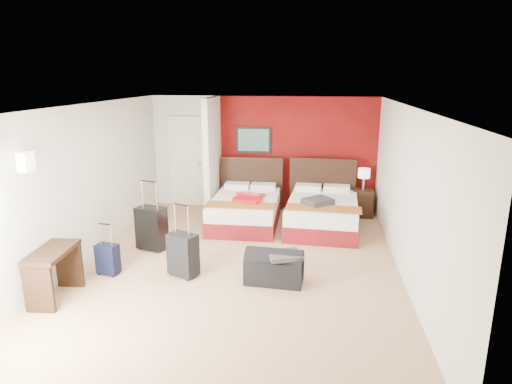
% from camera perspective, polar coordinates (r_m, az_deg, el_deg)
% --- Properties ---
extents(ground, '(6.50, 6.50, 0.00)m').
position_cam_1_polar(ground, '(7.12, -2.26, -9.41)').
color(ground, '#D8AD85').
rests_on(ground, ground).
extents(room_walls, '(5.02, 6.52, 2.50)m').
position_cam_1_polar(room_walls, '(8.38, -10.20, 3.14)').
color(room_walls, silver).
rests_on(room_walls, ground).
extents(red_accent_panel, '(3.50, 0.04, 2.50)m').
position_cam_1_polar(red_accent_panel, '(9.77, 5.26, 4.94)').
color(red_accent_panel, maroon).
rests_on(red_accent_panel, ground).
extents(partition_wall, '(0.12, 1.20, 2.50)m').
position_cam_1_polar(partition_wall, '(9.40, -5.66, 4.53)').
color(partition_wall, silver).
rests_on(partition_wall, ground).
extents(entry_door, '(0.82, 0.06, 2.05)m').
position_cam_1_polar(entry_door, '(10.19, -8.99, 3.94)').
color(entry_door, silver).
rests_on(entry_door, ground).
extents(bed_left, '(1.32, 1.87, 0.56)m').
position_cam_1_polar(bed_left, '(8.86, -1.44, -2.52)').
color(bed_left, white).
rests_on(bed_left, ground).
extents(bed_right, '(1.46, 2.00, 0.58)m').
position_cam_1_polar(bed_right, '(8.72, 8.60, -2.92)').
color(bed_right, silver).
rests_on(bed_right, ground).
extents(red_suitcase_open, '(0.68, 0.82, 0.09)m').
position_cam_1_polar(red_suitcase_open, '(8.66, -0.90, -0.69)').
color(red_suitcase_open, '#B80F15').
rests_on(red_suitcase_open, bed_left).
extents(jacket_bundle, '(0.64, 0.63, 0.12)m').
position_cam_1_polar(jacket_bundle, '(8.33, 8.03, -1.24)').
color(jacket_bundle, '#3A3B3F').
rests_on(jacket_bundle, bed_right).
extents(nightstand, '(0.43, 0.43, 0.59)m').
position_cam_1_polar(nightstand, '(9.66, 13.62, -1.34)').
color(nightstand, black).
rests_on(nightstand, ground).
extents(table_lamp, '(0.30, 0.30, 0.45)m').
position_cam_1_polar(table_lamp, '(9.54, 13.81, 1.66)').
color(table_lamp, white).
rests_on(table_lamp, nightstand).
extents(suitcase_black, '(0.55, 0.42, 0.73)m').
position_cam_1_polar(suitcase_black, '(7.79, -13.39, -4.75)').
color(suitcase_black, black).
rests_on(suitcase_black, ground).
extents(suitcase_charcoal, '(0.50, 0.42, 0.63)m').
position_cam_1_polar(suitcase_charcoal, '(6.71, -9.44, -8.22)').
color(suitcase_charcoal, black).
rests_on(suitcase_charcoal, ground).
extents(suitcase_navy, '(0.35, 0.25, 0.45)m').
position_cam_1_polar(suitcase_navy, '(7.07, -18.68, -8.42)').
color(suitcase_navy, black).
rests_on(suitcase_navy, ground).
extents(duffel_bag, '(0.86, 0.50, 0.42)m').
position_cam_1_polar(duffel_bag, '(6.48, 2.38, -9.91)').
color(duffel_bag, black).
rests_on(duffel_bag, ground).
extents(jacket_draped, '(0.57, 0.53, 0.06)m').
position_cam_1_polar(jacket_draped, '(6.33, 3.73, -8.18)').
color(jacket_draped, '#3C3D42').
rests_on(jacket_draped, duffel_bag).
extents(desk, '(0.49, 0.88, 0.71)m').
position_cam_1_polar(desk, '(6.55, -24.70, -9.71)').
color(desk, black).
rests_on(desk, ground).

